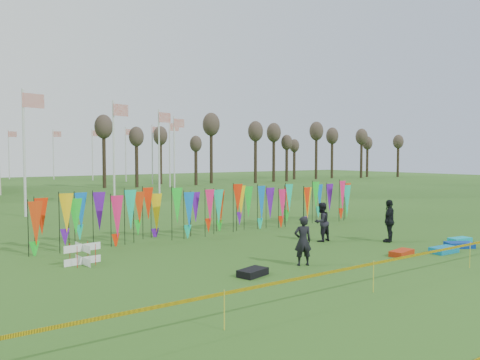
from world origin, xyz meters
TOP-DOWN VIEW (x-y plane):
  - ground at (0.00, 0.00)m, footprint 160.00×160.00m
  - banner_row at (0.28, 8.88)m, footprint 18.64×0.64m
  - caution_tape_near at (-0.22, -2.29)m, footprint 26.00×0.02m
  - tree_line at (32.00, 44.00)m, footprint 53.92×1.92m
  - box_kite at (-7.61, 5.75)m, footprint 0.67×0.67m
  - person_left at (-1.31, 1.25)m, footprint 0.76×0.67m
  - person_mid at (2.51, 4.20)m, footprint 0.90×0.61m
  - person_right at (4.88, 2.37)m, footprint 1.27×1.02m
  - kite_bag_turquoise at (4.73, -0.36)m, footprint 1.20×0.63m
  - kite_bag_blue at (6.22, -0.14)m, footprint 1.25×1.05m
  - kite_bag_red at (2.94, 0.29)m, footprint 1.20×0.71m
  - kite_bag_black at (-3.60, 1.09)m, footprint 1.11×0.82m
  - kite_bag_teal at (7.44, 0.55)m, footprint 1.10×0.64m

SIDE VIEW (x-z plane):
  - ground at x=0.00m, z-range 0.00..0.00m
  - kite_bag_teal at x=7.44m, z-range 0.00..0.20m
  - kite_bag_red at x=2.94m, z-range 0.00..0.21m
  - kite_bag_black at x=-3.60m, z-range 0.00..0.23m
  - kite_bag_blue at x=6.22m, z-range 0.00..0.23m
  - kite_bag_turquoise at x=4.73m, z-range 0.00..0.24m
  - box_kite at x=-7.61m, z-range 0.00..0.75m
  - caution_tape_near at x=-0.22m, z-range 0.33..1.23m
  - person_left at x=-1.31m, z-range 0.00..1.73m
  - person_mid at x=2.51m, z-range 0.00..1.75m
  - person_right at x=4.88m, z-range 0.00..1.90m
  - banner_row at x=0.28m, z-range 0.26..2.55m
  - tree_line at x=32.00m, z-range 2.25..10.09m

